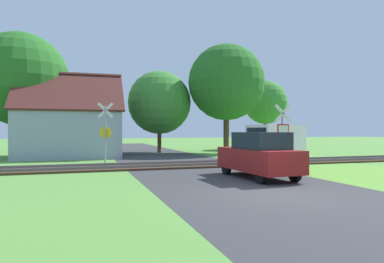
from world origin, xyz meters
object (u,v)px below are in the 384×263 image
stop_sign_near (283,132)px  tree_center (159,103)px  mail_truck (275,140)px  parked_car (259,155)px  tree_left (21,79)px  tree_right (226,82)px  tree_far (265,102)px  crossing_sign_far (105,130)px  house (71,131)px

stop_sign_near → tree_center: 14.62m
mail_truck → parked_car: bearing=123.6°
tree_left → mail_truck: (16.62, -7.25, -4.36)m
tree_right → tree_left: bearing=174.7°
tree_far → tree_center: bearing=-166.8°
crossing_sign_far → house: 6.68m
tree_center → parked_car: size_ratio=1.70×
tree_left → tree_center: tree_left is taller
crossing_sign_far → parked_car: bearing=-38.3°
tree_right → mail_truck: bearing=-80.2°
stop_sign_near → mail_truck: 6.90m
tree_left → tree_right: tree_right is taller
tree_right → mail_truck: tree_right is taller
tree_left → mail_truck: size_ratio=1.71×
parked_car → mail_truck: bearing=52.9°
tree_far → crossing_sign_far: bearing=-145.0°
mail_truck → tree_left: bearing=45.1°
stop_sign_near → mail_truck: size_ratio=0.59×
crossing_sign_far → tree_far: (16.73, 11.72, 2.86)m
house → tree_right: 12.77m
house → tree_left: tree_left is taller
tree_center → tree_far: bearing=13.2°
house → tree_center: 7.83m
tree_right → tree_far: bearing=37.4°
tree_center → parked_car: bearing=-89.1°
stop_sign_near → tree_far: tree_far is taller
tree_left → tree_center: 10.60m
house → tree_center: (6.98, 2.59, 2.40)m
tree_left → parked_car: bearing=-55.6°
stop_sign_near → crossing_sign_far: size_ratio=0.92×
crossing_sign_far → tree_center: tree_center is taller
tree_left → tree_right: 15.68m
tree_center → tree_right: (5.13, -2.28, 1.62)m
house → parked_car: 15.68m
parked_car → tree_right: bearing=69.1°
stop_sign_near → crossing_sign_far: 9.41m
tree_far → parked_car: size_ratio=1.73×
mail_truck → parked_car: size_ratio=1.29×
crossing_sign_far → house: (-1.95, 6.39, -0.07)m
house → tree_far: bearing=17.9°
tree_right → tree_far: 8.33m
tree_right → parked_car: (-4.89, -14.19, -4.95)m
crossing_sign_far → tree_right: tree_right is taller
tree_far → stop_sign_near: bearing=-117.7°
tree_right → house: bearing=-178.5°
tree_left → tree_far: bearing=9.1°
stop_sign_near → mail_truck: bearing=-114.9°
stop_sign_near → tree_right: 12.74m
crossing_sign_far → tree_center: (5.03, 8.98, 2.32)m
tree_right → parked_car: tree_right is taller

